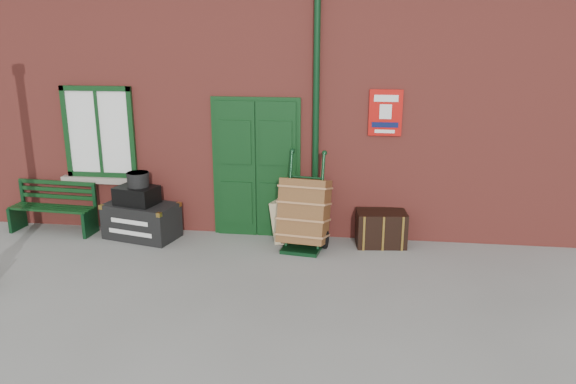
% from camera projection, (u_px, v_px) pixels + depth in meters
% --- Properties ---
extents(ground, '(80.00, 80.00, 0.00)m').
position_uv_depth(ground, '(260.00, 271.00, 7.86)').
color(ground, gray).
rests_on(ground, ground).
extents(station_building, '(10.30, 4.30, 4.36)m').
position_uv_depth(station_building, '(291.00, 90.00, 10.59)').
color(station_building, '#983A31').
rests_on(station_building, ground).
extents(bench, '(1.43, 0.53, 0.87)m').
position_uv_depth(bench, '(54.00, 206.00, 9.34)').
color(bench, black).
rests_on(bench, ground).
extents(houdini_trunk, '(1.26, 0.88, 0.57)m').
position_uv_depth(houdini_trunk, '(142.00, 221.00, 9.08)').
color(houdini_trunk, black).
rests_on(houdini_trunk, ground).
extents(strongbox, '(0.72, 0.59, 0.28)m').
position_uv_depth(strongbox, '(137.00, 195.00, 8.97)').
color(strongbox, black).
rests_on(strongbox, houdini_trunk).
extents(hatbox, '(0.41, 0.41, 0.23)m').
position_uv_depth(hatbox, '(138.00, 179.00, 8.92)').
color(hatbox, black).
rests_on(hatbox, strongbox).
extents(suitcase_back, '(0.42, 0.54, 0.69)m').
position_uv_depth(suitcase_back, '(284.00, 220.00, 8.93)').
color(suitcase_back, tan).
rests_on(suitcase_back, ground).
extents(suitcase_front, '(0.43, 0.51, 0.60)m').
position_uv_depth(suitcase_front, '(295.00, 223.00, 8.92)').
color(suitcase_front, tan).
rests_on(suitcase_front, ground).
extents(porter_trolley, '(0.81, 0.86, 1.47)m').
position_uv_depth(porter_trolley, '(304.00, 212.00, 8.58)').
color(porter_trolley, black).
rests_on(porter_trolley, ground).
extents(dark_trunk, '(0.81, 0.58, 0.55)m').
position_uv_depth(dark_trunk, '(381.00, 228.00, 8.76)').
color(dark_trunk, black).
rests_on(dark_trunk, ground).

